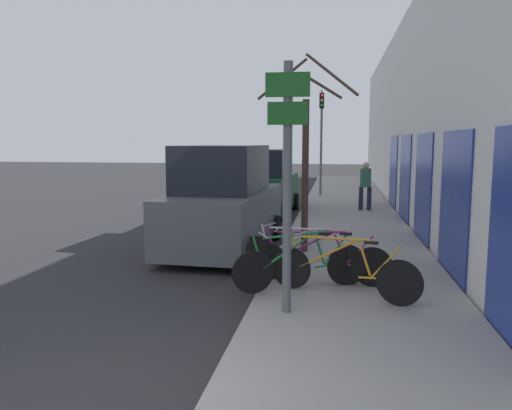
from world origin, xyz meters
TOP-DOWN VIEW (x-y plane):
  - ground_plane at (0.00, 11.20)m, footprint 80.00×80.00m
  - sidewalk_curb at (2.60, 14.00)m, footprint 3.20×32.00m
  - building_facade at (4.35, 13.89)m, footprint 0.23×32.00m
  - signpost at (1.55, 2.80)m, footprint 0.58×0.14m
  - bicycle_0 at (2.31, 3.60)m, footprint 2.25×0.89m
  - bicycle_1 at (1.67, 3.89)m, footprint 2.05×1.01m
  - bicycle_2 at (1.93, 4.27)m, footprint 2.39×0.44m
  - bicycle_3 at (1.65, 4.54)m, footprint 2.12×0.85m
  - parked_car_0 at (-0.33, 7.17)m, footprint 2.28×4.63m
  - parked_car_1 at (-0.26, 13.03)m, footprint 2.19×4.23m
  - pedestrian_near at (3.18, 13.43)m, footprint 0.43×0.36m
  - street_tree at (1.57, 6.64)m, footprint 2.05×0.91m
  - traffic_light at (1.52, 17.94)m, footprint 0.20×0.30m

SIDE VIEW (x-z plane):
  - ground_plane at x=0.00m, z-range 0.00..0.00m
  - sidewalk_curb at x=2.60m, z-range 0.00..0.15m
  - bicycle_3 at x=1.65m, z-range 0.09..0.98m
  - bicycle_2 at x=1.93m, z-range 0.09..0.99m
  - bicycle_1 at x=1.67m, z-range 0.08..1.01m
  - bicycle_0 at x=2.31m, z-range 0.08..1.01m
  - parked_car_1 at x=-0.26m, z-range -0.11..2.11m
  - parked_car_0 at x=-0.33m, z-range -0.13..2.27m
  - pedestrian_near at x=3.18m, z-range 0.28..1.92m
  - signpost at x=1.55m, z-range 0.29..3.67m
  - street_tree at x=1.57m, z-range 0.00..4.13m
  - traffic_light at x=1.52m, z-range 0.78..5.28m
  - building_facade at x=4.35m, z-range -0.03..6.47m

